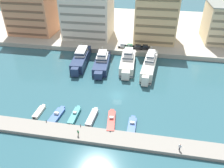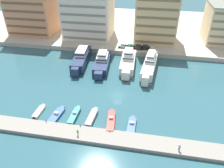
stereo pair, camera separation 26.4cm
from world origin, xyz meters
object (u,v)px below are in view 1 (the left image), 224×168
Objects in this scene: motorboat_blue_left at (56,116)px; motorboat_teal_mid_left at (75,116)px; motorboat_red_center at (111,121)px; pedestrian_near_edge at (78,132)px; yacht_ivory_center_left at (150,65)px; car_white_far_left at (123,45)px; car_green_left at (130,46)px; yacht_ivory_mid_left at (128,61)px; car_black_mid_left at (138,47)px; motorboat_grey_center_left at (92,117)px; yacht_navy_far_left at (81,58)px; motorboat_cream_far_left at (39,112)px; yacht_navy_left at (102,62)px; car_black_center_left at (145,47)px; motorboat_blue_center_right at (132,125)px; pedestrian_mid_deck at (180,147)px.

motorboat_blue_left is 4.78m from motorboat_teal_mid_left.
pedestrian_near_edge is at bearing -135.87° from motorboat_red_center.
car_white_far_left is (-11.59, 14.96, 0.40)m from yacht_ivory_center_left.
yacht_ivory_center_left is at bearing -59.11° from car_green_left.
motorboat_red_center is at bearing -85.99° from car_white_far_left.
car_black_mid_left is at bearing 78.54° from yacht_ivory_mid_left.
motorboat_red_center reaches higher than motorboat_blue_left.
yacht_navy_far_left is at bearing 111.77° from motorboat_grey_center_left.
car_green_left reaches higher than motorboat_red_center.
motorboat_grey_center_left is (-5.70, -30.22, -1.71)m from yacht_ivory_mid_left.
yacht_ivory_mid_left is 34.62m from motorboat_blue_left.
motorboat_cream_far_left is (-20.34, -30.28, -1.90)m from yacht_ivory_mid_left.
car_black_center_left is at bearing 45.11° from yacht_navy_left.
car_black_center_left is (6.11, 43.94, 2.23)m from motorboat_red_center.
motorboat_red_center reaches higher than motorboat_teal_mid_left.
yacht_navy_left is at bearing 115.52° from motorboat_blue_center_right.
yacht_ivory_center_left is 18.93m from car_white_far_left.
car_green_left is at bearing 38.06° from yacht_navy_far_left.
motorboat_blue_left is at bearing -104.43° from car_white_far_left.
yacht_ivory_mid_left reaches higher than motorboat_blue_center_right.
pedestrian_mid_deck is at bearing -78.83° from car_black_center_left.
car_black_mid_left is at bearing 85.81° from motorboat_red_center.
yacht_ivory_mid_left reaches higher than motorboat_blue_left.
pedestrian_near_edge is at bearing -74.12° from yacht_navy_far_left.
yacht_navy_far_left is at bearing 105.88° from pedestrian_near_edge.
motorboat_cream_far_left is 0.79× the size of motorboat_grey_center_left.
motorboat_red_center reaches higher than motorboat_grey_center_left.
yacht_navy_far_left is 3.63× the size of motorboat_cream_far_left.
pedestrian_mid_deck is (16.12, -6.77, 1.33)m from motorboat_red_center.
motorboat_grey_center_left is 1.80× the size of car_white_far_left.
yacht_ivory_mid_left reaches higher than motorboat_grey_center_left.
motorboat_blue_center_right is 4.11× the size of pedestrian_near_edge.
yacht_ivory_center_left reaches higher than car_black_mid_left.
pedestrian_near_edge is at bearing -100.96° from yacht_ivory_mid_left.
yacht_ivory_mid_left is 12.38× the size of pedestrian_near_edge.
yacht_navy_far_left reaches higher than car_black_mid_left.
yacht_navy_left is 16.25m from car_white_far_left.
pedestrian_near_edge is at bearing -37.17° from motorboat_blue_left.
pedestrian_mid_deck is at bearing -0.85° from pedestrian_near_edge.
motorboat_teal_mid_left is at bearing 177.63° from motorboat_red_center.
car_black_mid_left reaches higher than motorboat_blue_center_right.
motorboat_blue_left is 31.39m from pedestrian_mid_deck.
motorboat_blue_left is at bearing -174.79° from motorboat_grey_center_left.
car_green_left is at bearing 120.89° from yacht_ivory_center_left.
yacht_navy_left is 3.27× the size of motorboat_cream_far_left.
car_white_far_left reaches higher than motorboat_teal_mid_left.
yacht_ivory_center_left is (7.93, -1.42, 0.11)m from yacht_ivory_mid_left.
pedestrian_near_edge is at bearing -93.98° from car_white_far_left.
motorboat_cream_far_left is 14.89m from pedestrian_near_edge.
car_green_left is (2.89, -0.42, 0.00)m from car_white_far_left.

